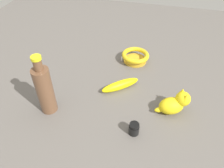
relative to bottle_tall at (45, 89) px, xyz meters
The scene contains 6 objects.
ground 0.28m from the bottle_tall, 126.53° to the left, with size 2.00×2.00×0.00m, color #5B5651.
bottle_tall is the anchor object (origin of this frame).
banana 0.31m from the bottle_tall, 127.32° to the left, with size 0.17×0.04×0.04m, color yellow.
bowl 0.48m from the bottle_tall, 146.22° to the left, with size 0.13×0.13×0.05m.
nail_polish_jar 0.35m from the bottle_tall, 84.84° to the left, with size 0.04×0.04×0.05m.
cat_figurine 0.48m from the bottle_tall, 102.91° to the left, with size 0.10×0.13×0.10m.
Camera 1 is at (0.65, 0.17, 0.64)m, focal length 35.15 mm.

